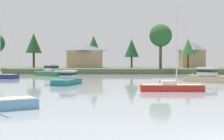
# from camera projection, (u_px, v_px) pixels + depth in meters

# --- Properties ---
(far_shore_bank) EXTENTS (168.39, 44.17, 1.32)m
(far_shore_bank) POSITION_uv_depth(u_px,v_px,m) (140.00, 69.00, 99.33)
(far_shore_bank) COLOR #4C563D
(far_shore_bank) RESTS_ON ground
(cruiser_teal) EXTENTS (3.48, 7.79, 3.59)m
(cruiser_teal) POSITION_uv_depth(u_px,v_px,m) (69.00, 81.00, 42.76)
(cruiser_teal) COLOR #196B70
(cruiser_teal) RESTS_ON ground
(sailboat_red) EXTENTS (6.89, 2.12, 10.18)m
(sailboat_red) POSITION_uv_depth(u_px,v_px,m) (171.00, 89.00, 32.50)
(sailboat_red) COLOR #B2231E
(sailboat_red) RESTS_ON ground
(cruiser_sand) EXTENTS (7.92, 7.61, 4.42)m
(cruiser_sand) POSITION_uv_depth(u_px,v_px,m) (203.00, 79.00, 47.31)
(cruiser_sand) COLOR tan
(cruiser_sand) RESTS_ON ground
(cruiser_green) EXTENTS (8.73, 7.76, 4.81)m
(cruiser_green) POSITION_uv_depth(u_px,v_px,m) (52.00, 73.00, 67.81)
(cruiser_green) COLOR #236B3D
(cruiser_green) RESTS_ON ground
(mooring_buoy_white) EXTENTS (0.39, 0.39, 0.44)m
(mooring_buoy_white) POSITION_uv_depth(u_px,v_px,m) (209.00, 76.00, 66.84)
(mooring_buoy_white) COLOR white
(mooring_buoy_white) RESTS_ON ground
(shore_tree_far_left) EXTENTS (5.52, 5.52, 10.58)m
(shore_tree_far_left) POSITION_uv_depth(u_px,v_px,m) (94.00, 46.00, 97.81)
(shore_tree_far_left) COLOR brown
(shore_tree_far_left) RESTS_ON far_shore_bank
(shore_tree_inland_c) EXTENTS (3.98, 3.98, 8.86)m
(shore_tree_inland_c) POSITION_uv_depth(u_px,v_px,m) (188.00, 47.00, 88.05)
(shore_tree_inland_c) COLOR brown
(shore_tree_inland_c) RESTS_ON far_shore_bank
(shore_tree_center_left) EXTENTS (6.19, 6.19, 12.24)m
(shore_tree_center_left) POSITION_uv_depth(u_px,v_px,m) (161.00, 36.00, 81.13)
(shore_tree_center_left) COLOR brown
(shore_tree_center_left) RESTS_ON far_shore_bank
(shore_tree_center) EXTENTS (4.86, 4.86, 9.47)m
(shore_tree_center) POSITION_uv_depth(u_px,v_px,m) (132.00, 48.00, 98.51)
(shore_tree_center) COLOR brown
(shore_tree_center) RESTS_ON far_shore_bank
(shore_tree_far_right) EXTENTS (5.40, 5.40, 11.58)m
(shore_tree_far_right) POSITION_uv_depth(u_px,v_px,m) (34.00, 43.00, 100.20)
(shore_tree_far_right) COLOR brown
(shore_tree_far_right) RESTS_ON far_shore_bank
(cottage_behind_trees) EXTENTS (11.52, 8.35, 7.51)m
(cottage_behind_trees) POSITION_uv_depth(u_px,v_px,m) (85.00, 56.00, 95.66)
(cottage_behind_trees) COLOR tan
(cottage_behind_trees) RESTS_ON far_shore_bank
(cottage_hillside) EXTENTS (8.18, 9.34, 8.63)m
(cottage_hillside) POSITION_uv_depth(u_px,v_px,m) (191.00, 54.00, 101.07)
(cottage_hillside) COLOR tan
(cottage_hillside) RESTS_ON far_shore_bank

